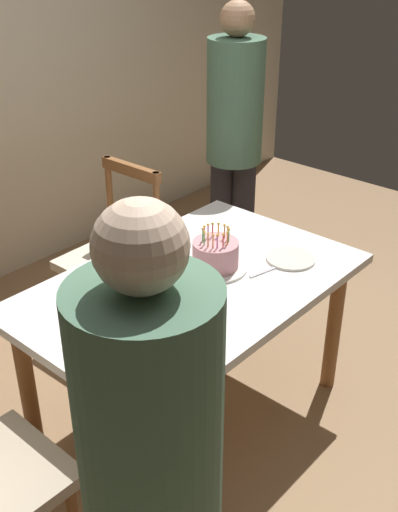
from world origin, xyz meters
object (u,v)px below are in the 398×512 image
plate_far_side (144,270)px  plate_near_guest (291,258)px  dining_table (191,300)px  birthday_cake (215,256)px  person_celebrant (152,486)px  plate_near_celebrant (160,342)px  person_guest (234,136)px  chair_spindle_back (113,259)px

plate_far_side → plate_near_guest: (0.50, -0.42, 0.00)m
dining_table → birthday_cake: 0.22m
plate_far_side → person_celebrant: 1.35m
plate_near_celebrant → person_guest: bearing=29.8°
dining_table → person_celebrant: (-0.98, -0.77, 0.30)m
dining_table → plate_far_side: plate_far_side is taller
plate_near_guest → chair_spindle_back: size_ratio=0.23×
plate_far_side → plate_near_guest: same height
birthday_cake → plate_far_side: 0.31m
plate_near_guest → chair_spindle_back: 1.05m
plate_far_side → chair_spindle_back: (0.31, 0.57, -0.29)m
plate_near_celebrant → person_celebrant: person_celebrant is taller
birthday_cake → person_celebrant: bearing=-146.0°
plate_near_celebrant → person_celebrant: bearing=-136.3°
dining_table → person_celebrant: person_celebrant is taller
chair_spindle_back → person_guest: (0.84, -0.15, 0.51)m
dining_table → chair_spindle_back: 0.84m
plate_near_celebrant → chair_spindle_back: (0.63, 0.99, -0.29)m
plate_near_guest → person_celebrant: bearing=-158.3°
chair_spindle_back → person_celebrant: size_ratio=0.57×
plate_far_side → person_guest: person_guest is taller
person_celebrant → person_guest: 2.49m
plate_near_celebrant → plate_far_side: same height
plate_near_guest → chair_spindle_back: (-0.20, 0.99, -0.29)m
plate_near_guest → person_guest: size_ratio=0.13×
plate_near_guest → person_guest: (0.64, 0.84, 0.23)m
dining_table → plate_far_side: size_ratio=6.55×
plate_far_side → plate_near_guest: 0.65m
birthday_cake → dining_table: bearing=177.6°
dining_table → plate_near_guest: plate_near_guest is taller
plate_near_celebrant → chair_spindle_back: size_ratio=0.23×
plate_near_guest → person_celebrant: 1.54m
person_celebrant → birthday_cake: bearing=34.0°
birthday_cake → chair_spindle_back: size_ratio=0.29×
plate_near_celebrant → birthday_cake: bearing=20.2°
dining_table → plate_near_guest: size_ratio=6.55×
person_celebrant → dining_table: bearing=38.0°
dining_table → birthday_cake: bearing=-2.4°
dining_table → chair_spindle_back: chair_spindle_back is taller
dining_table → person_guest: 1.29m
person_celebrant → person_guest: person_guest is taller
plate_near_guest → person_celebrant: person_celebrant is taller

